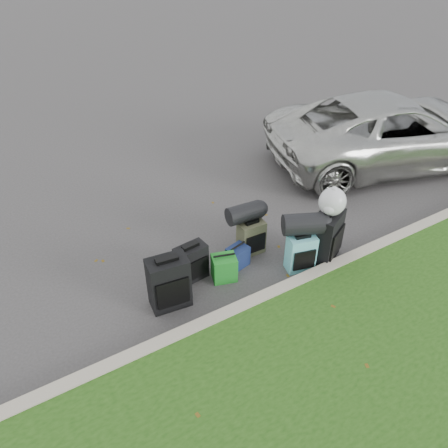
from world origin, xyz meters
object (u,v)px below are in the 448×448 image
suitcase_teal (301,253)px  suitcase_large_black_right (326,237)px  suitcase_olive (251,237)px  suitcase_small_black (191,263)px  tote_navy (238,257)px  suitcase_large_black_left (169,283)px  suv (392,131)px  tote_green (224,268)px

suitcase_teal → suitcase_large_black_right: bearing=15.1°
suitcase_olive → suitcase_large_black_right: (0.87, -0.70, 0.13)m
suitcase_small_black → tote_navy: bearing=-14.7°
suitcase_large_black_left → suv: bearing=21.0°
suitcase_olive → tote_navy: (-0.35, -0.17, -0.11)m
tote_green → suitcase_large_black_left: bearing=-158.6°
suitcase_large_black_right → suitcase_olive: bearing=114.7°
suitcase_small_black → suitcase_olive: bearing=-2.9°
tote_green → tote_navy: 0.35m
suv → tote_green: size_ratio=13.18×
suitcase_teal → tote_navy: suitcase_teal is taller
suv → suitcase_large_black_right: (-3.29, -1.75, -0.30)m
suitcase_large_black_left → suitcase_olive: suitcase_large_black_left is taller
suv → suitcase_olive: (-4.16, -1.05, -0.43)m
suitcase_large_black_right → tote_navy: suitcase_large_black_right is taller
suitcase_teal → tote_navy: (-0.75, 0.53, -0.13)m
suitcase_teal → tote_green: 1.14m
suitcase_teal → tote_green: suitcase_teal is taller
suitcase_large_black_right → suv: bearing=1.4°
suv → suitcase_small_black: bearing=118.5°
suitcase_large_black_left → tote_green: 0.90m
suitcase_large_black_left → suitcase_small_black: bearing=39.8°
suitcase_large_black_left → tote_navy: 1.24m
suitcase_large_black_right → tote_navy: size_ratio=2.48×
tote_navy → suv: bearing=1.7°
suitcase_small_black → tote_green: size_ratio=1.46×
suv → suitcase_teal: size_ratio=8.81×
suv → tote_navy: size_ratio=15.58×
suitcase_large_black_left → tote_green: bearing=11.1°
suitcase_olive → suitcase_large_black_right: size_ratio=0.68×
suitcase_small_black → suitcase_large_black_left: 0.59m
suv → suitcase_olive: size_ratio=9.32×
suitcase_teal → tote_navy: 0.93m
suitcase_small_black → suitcase_large_black_left: bearing=-153.4°
suv → suitcase_large_black_right: suv is taller
suitcase_teal → suitcase_large_black_left: bearing=-174.8°
suitcase_olive → tote_navy: suitcase_olive is taller
suitcase_small_black → suitcase_teal: (1.47, -0.64, 0.01)m
suitcase_teal → suitcase_large_black_right: (0.47, 0.00, 0.12)m
suitcase_teal → tote_green: (-1.07, 0.39, -0.10)m
suv → suitcase_small_black: size_ratio=9.06×
suv → tote_green: bearing=122.2°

